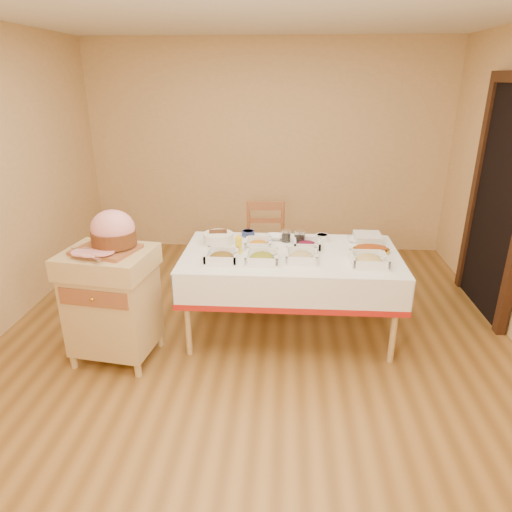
% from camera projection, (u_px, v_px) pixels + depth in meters
% --- Properties ---
extents(room_shell, '(5.00, 5.00, 5.00)m').
position_uv_depth(room_shell, '(253.00, 199.00, 3.40)').
color(room_shell, olive).
rests_on(room_shell, ground).
extents(doorway, '(0.09, 1.10, 2.20)m').
position_uv_depth(doorway, '(500.00, 198.00, 4.17)').
color(doorway, black).
rests_on(doorway, ground).
extents(dining_table, '(1.82, 1.02, 0.76)m').
position_uv_depth(dining_table, '(290.00, 270.00, 3.92)').
color(dining_table, tan).
rests_on(dining_table, ground).
extents(butcher_cart, '(0.72, 0.63, 0.92)m').
position_uv_depth(butcher_cart, '(112.00, 299.00, 3.57)').
color(butcher_cart, tan).
rests_on(butcher_cart, ground).
extents(dining_chair, '(0.44, 0.42, 0.94)m').
position_uv_depth(dining_chair, '(265.00, 247.00, 4.77)').
color(dining_chair, '#9B5932').
rests_on(dining_chair, ground).
extents(ham_on_board, '(0.47, 0.45, 0.31)m').
position_uv_depth(ham_on_board, '(112.00, 233.00, 3.41)').
color(ham_on_board, '#9B5932').
rests_on(ham_on_board, butcher_cart).
extents(serving_dish_a, '(0.26, 0.26, 0.11)m').
position_uv_depth(serving_dish_a, '(222.00, 257.00, 3.68)').
color(serving_dish_a, white).
rests_on(serving_dish_a, dining_table).
extents(serving_dish_b, '(0.26, 0.26, 0.11)m').
position_uv_depth(serving_dish_b, '(262.00, 257.00, 3.67)').
color(serving_dish_b, white).
rests_on(serving_dish_b, dining_table).
extents(serving_dish_c, '(0.25, 0.25, 0.10)m').
position_uv_depth(serving_dish_c, '(301.00, 256.00, 3.69)').
color(serving_dish_c, white).
rests_on(serving_dish_c, dining_table).
extents(serving_dish_d, '(0.28, 0.28, 0.11)m').
position_uv_depth(serving_dish_d, '(369.00, 260.00, 3.62)').
color(serving_dish_d, white).
rests_on(serving_dish_d, dining_table).
extents(serving_dish_e, '(0.23, 0.22, 0.11)m').
position_uv_depth(serving_dish_e, '(258.00, 244.00, 3.96)').
color(serving_dish_e, white).
rests_on(serving_dish_e, dining_table).
extents(serving_dish_f, '(0.24, 0.22, 0.11)m').
position_uv_depth(serving_dish_f, '(307.00, 244.00, 3.95)').
color(serving_dish_f, white).
rests_on(serving_dish_f, dining_table).
extents(small_bowl_left, '(0.12, 0.12, 0.05)m').
position_uv_depth(small_bowl_left, '(214.00, 236.00, 4.16)').
color(small_bowl_left, white).
rests_on(small_bowl_left, dining_table).
extents(small_bowl_mid, '(0.12, 0.12, 0.05)m').
position_uv_depth(small_bowl_mid, '(248.00, 233.00, 4.25)').
color(small_bowl_mid, navy).
rests_on(small_bowl_mid, dining_table).
extents(small_bowl_right, '(0.12, 0.12, 0.06)m').
position_uv_depth(small_bowl_right, '(322.00, 237.00, 4.12)').
color(small_bowl_right, white).
rests_on(small_bowl_right, dining_table).
extents(bowl_white_imported, '(0.16, 0.16, 0.04)m').
position_uv_depth(bowl_white_imported, '(275.00, 237.00, 4.17)').
color(bowl_white_imported, white).
rests_on(bowl_white_imported, dining_table).
extents(bowl_small_imported, '(0.17, 0.17, 0.04)m').
position_uv_depth(bowl_small_imported, '(355.00, 239.00, 4.11)').
color(bowl_small_imported, white).
rests_on(bowl_small_imported, dining_table).
extents(preserve_jar_left, '(0.08, 0.08, 0.11)m').
position_uv_depth(preserve_jar_left, '(286.00, 236.00, 4.10)').
color(preserve_jar_left, silver).
rests_on(preserve_jar_left, dining_table).
extents(preserve_jar_right, '(0.10, 0.10, 0.13)m').
position_uv_depth(preserve_jar_right, '(300.00, 238.00, 4.03)').
color(preserve_jar_right, silver).
rests_on(preserve_jar_right, dining_table).
extents(mustard_bottle, '(0.06, 0.06, 0.17)m').
position_uv_depth(mustard_bottle, '(239.00, 244.00, 3.82)').
color(mustard_bottle, yellow).
rests_on(mustard_bottle, dining_table).
extents(bread_basket, '(0.26, 0.26, 0.12)m').
position_uv_depth(bread_basket, '(218.00, 238.00, 4.06)').
color(bread_basket, white).
rests_on(bread_basket, dining_table).
extents(plate_stack, '(0.24, 0.24, 0.07)m').
position_uv_depth(plate_stack, '(367.00, 238.00, 4.11)').
color(plate_stack, white).
rests_on(plate_stack, dining_table).
extents(brass_platter, '(0.31, 0.22, 0.04)m').
position_uv_depth(brass_platter, '(371.00, 250.00, 3.87)').
color(brass_platter, gold).
rests_on(brass_platter, dining_table).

